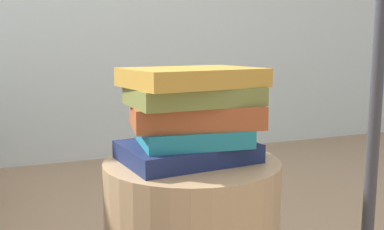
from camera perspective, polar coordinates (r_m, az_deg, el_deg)
The scene contains 5 objects.
book_navy at distance 0.96m, azimuth -0.65°, elevation -4.70°, with size 0.27×0.20×0.04m, color #19234C.
book_teal at distance 0.95m, azimuth -0.06°, elevation -2.59°, with size 0.22×0.18×0.04m, color #1E727F.
book_rust at distance 0.94m, azimuth 0.48°, elevation -0.08°, with size 0.27×0.15×0.05m, color #994723.
book_olive at distance 0.93m, azimuth 0.00°, elevation 2.48°, with size 0.26×0.16×0.04m, color olive.
book_ochre at distance 0.93m, azimuth -0.30°, elevation 4.87°, with size 0.27×0.20×0.04m, color #B7842D.
Camera 1 is at (-0.35, -0.86, 0.73)m, focal length 41.58 mm.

